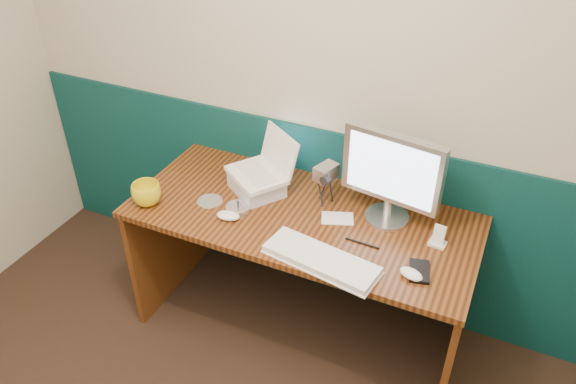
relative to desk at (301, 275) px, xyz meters
The scene contains 18 objects.
back_wall 0.95m from the desk, 95.61° to the left, with size 3.50×0.04×2.50m, color #BEB7A1.
wainscot 0.38m from the desk, 95.79° to the left, with size 3.48×0.02×1.00m, color #072D2E.
desk is the anchor object (origin of this frame).
laptop_riser 0.50m from the desk, 163.42° to the left, with size 0.24×0.20×0.08m, color white.
laptop 0.64m from the desk, 163.42° to the left, with size 0.28×0.21×0.23m, color white, non-canonical shape.
monitor 0.71m from the desk, 19.92° to the left, with size 0.45×0.13×0.45m, color silver, non-canonical shape.
keyboard 0.51m from the desk, 52.87° to the right, with size 0.48×0.16×0.03m, color white.
mouse_right 0.71m from the desk, 19.57° to the right, with size 0.10×0.06×0.03m, color white.
mouse_left 0.52m from the desk, 149.71° to the right, with size 0.11×0.06×0.04m, color white.
mug 0.84m from the desk, 162.21° to the right, with size 0.14×0.14×0.11m, color yellow.
camcorder 0.49m from the desk, 65.57° to the left, with size 0.08×0.12×0.18m, color #ADADB2, non-canonical shape.
cd_spindle 0.49m from the desk, 161.54° to the right, with size 0.11×0.11×0.02m, color silver.
cd_loose_a 0.58m from the desk, 168.88° to the right, with size 0.12×0.12×0.00m, color #B6BDC7.
pen 0.50m from the desk, 14.88° to the right, with size 0.01×0.01×0.15m, color black.
papers 0.41m from the desk, 13.20° to the left, with size 0.14×0.10×0.00m, color white.
dock 0.72m from the desk, ahead, with size 0.07×0.05×0.01m, color silver.
music_player 0.75m from the desk, ahead, with size 0.05×0.01×0.09m, color white.
pda 0.72m from the desk, 15.32° to the right, with size 0.08×0.13×0.02m, color black.
Camera 1 is at (0.83, -0.51, 2.30)m, focal length 35.00 mm.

